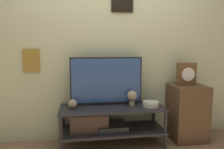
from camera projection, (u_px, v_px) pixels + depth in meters
wall_back at (109, 39)px, 2.93m from camera, size 6.40×0.08×2.70m
media_console at (104, 121)px, 2.76m from camera, size 1.31×0.49×0.50m
television at (106, 80)px, 2.80m from camera, size 0.92×0.05×0.62m
vase_wide_bowl at (151, 104)px, 2.74m from camera, size 0.21×0.21×0.07m
vase_round_glass at (73, 104)px, 2.67m from camera, size 0.11×0.11×0.11m
decorative_bust at (132, 97)px, 2.77m from camera, size 0.13×0.13×0.20m
side_table at (187, 112)px, 2.94m from camera, size 0.44×0.44×0.74m
mantel_clock at (186, 74)px, 2.91m from camera, size 0.24×0.11×0.30m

